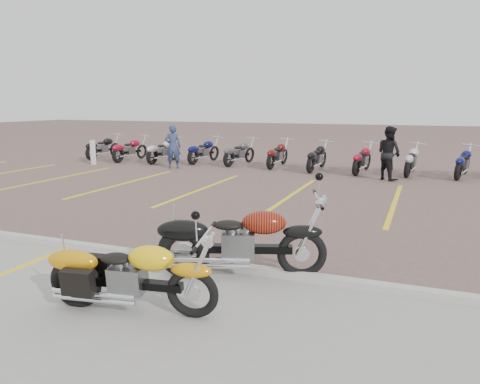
{
  "coord_description": "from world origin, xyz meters",
  "views": [
    {
      "loc": [
        3.33,
        -8.16,
        2.48
      ],
      "look_at": [
        -0.03,
        0.3,
        0.75
      ],
      "focal_mm": 35.0,
      "sensor_mm": 36.0,
      "label": 1
    }
  ],
  "objects_px": {
    "flame_cruiser": "(238,244)",
    "person_b": "(389,153)",
    "bollard": "(93,152)",
    "yellow_cruiser": "(129,278)",
    "person_a": "(173,147)"
  },
  "relations": [
    {
      "from": "flame_cruiser",
      "to": "person_b",
      "type": "xyz_separation_m",
      "value": [
        1.3,
        10.0,
        0.38
      ]
    },
    {
      "from": "person_b",
      "to": "bollard",
      "type": "bearing_deg",
      "value": 42.97
    },
    {
      "from": "flame_cruiser",
      "to": "person_b",
      "type": "height_order",
      "value": "person_b"
    },
    {
      "from": "person_b",
      "to": "yellow_cruiser",
      "type": "bearing_deg",
      "value": 120.97
    },
    {
      "from": "flame_cruiser",
      "to": "person_a",
      "type": "bearing_deg",
      "value": 105.03
    },
    {
      "from": "yellow_cruiser",
      "to": "person_a",
      "type": "bearing_deg",
      "value": 108.28
    },
    {
      "from": "yellow_cruiser",
      "to": "bollard",
      "type": "xyz_separation_m",
      "value": [
        -9.52,
        11.17,
        0.06
      ]
    },
    {
      "from": "flame_cruiser",
      "to": "person_b",
      "type": "bearing_deg",
      "value": 63.55
    },
    {
      "from": "yellow_cruiser",
      "to": "bollard",
      "type": "relative_size",
      "value": 2.13
    },
    {
      "from": "person_b",
      "to": "flame_cruiser",
      "type": "bearing_deg",
      "value": 123.78
    },
    {
      "from": "yellow_cruiser",
      "to": "person_a",
      "type": "distance_m",
      "value": 12.82
    },
    {
      "from": "flame_cruiser",
      "to": "person_a",
      "type": "relative_size",
      "value": 1.4
    },
    {
      "from": "person_b",
      "to": "person_a",
      "type": "bearing_deg",
      "value": 42.24
    },
    {
      "from": "bollard",
      "to": "flame_cruiser",
      "type": "bearing_deg",
      "value": -43.11
    },
    {
      "from": "yellow_cruiser",
      "to": "person_b",
      "type": "height_order",
      "value": "person_b"
    }
  ]
}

